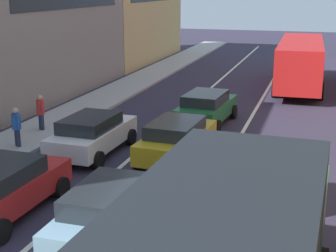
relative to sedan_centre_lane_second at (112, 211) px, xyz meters
name	(u,v)px	position (x,y,z in m)	size (l,w,h in m)	color
sidewalk_left	(91,105)	(-6.81, 13.03, -0.73)	(2.60, 64.00, 0.14)	#A3A3A3
lane_stripe_left	(182,113)	(-1.81, 13.03, -0.79)	(0.16, 60.00, 0.01)	silver
lane_stripe_right	(251,118)	(1.59, 13.03, -0.79)	(0.16, 60.00, 0.01)	silver
building_row_left	(14,2)	(-12.10, 14.76, 4.44)	(7.20, 43.90, 10.86)	gray
sedan_centre_lane_second	(112,211)	(0.00, 0.00, 0.00)	(2.07, 4.30, 1.49)	#759EB7
wagon_left_lane_second	(3,188)	(-3.43, 0.49, 0.00)	(2.14, 4.34, 1.49)	#A51E1E
hatchback_centre_lane_third	(177,139)	(-0.15, 6.28, 0.00)	(2.25, 4.39, 1.49)	#B29319
sedan_left_lane_third	(92,133)	(-3.35, 5.98, 0.00)	(2.16, 4.35, 1.49)	silver
coupe_centre_lane_fourth	(206,107)	(-0.22, 11.34, 0.00)	(2.30, 4.42, 1.49)	#19592D
sedan_right_lane_behind_truck	(257,178)	(3.11, 3.26, 0.00)	(2.09, 4.31, 1.49)	beige
bus_mid_queue_primary	(300,60)	(3.38, 21.34, 0.96)	(3.00, 10.56, 2.90)	#B21919
pedestrian_near_kerb	(41,111)	(-6.68, 7.94, 0.15)	(0.45, 0.36, 1.66)	#262D47
pedestrian_mid_sidewalk	(17,126)	(-6.33, 5.61, 0.15)	(0.45, 0.37, 1.66)	#262D47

